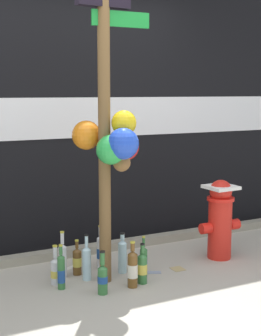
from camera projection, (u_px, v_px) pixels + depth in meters
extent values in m
plane|color=#ADA899|center=(128.00, 302.00, 3.67)|extent=(14.00, 14.00, 0.00)
cube|color=black|center=(58.00, 96.00, 4.79)|extent=(10.00, 0.20, 3.00)
cube|color=silver|center=(109.00, 117.00, 4.94)|extent=(4.27, 0.01, 0.39)
cube|color=gray|center=(73.00, 252.00, 4.71)|extent=(8.00, 0.12, 0.08)
cylinder|color=brown|center=(104.00, 132.00, 3.90)|extent=(0.10, 0.10, 2.46)
cube|color=#198C33|center=(121.00, 19.00, 3.83)|extent=(0.49, 0.02, 0.12)
sphere|color=red|center=(125.00, 147.00, 4.04)|extent=(0.23, 0.23, 0.23)
sphere|color=blue|center=(123.00, 144.00, 3.78)|extent=(0.24, 0.24, 0.24)
sphere|color=yellow|center=(124.00, 123.00, 3.89)|extent=(0.20, 0.20, 0.20)
sphere|color=green|center=(111.00, 150.00, 3.82)|extent=(0.23, 0.23, 0.23)
sphere|color=orange|center=(86.00, 135.00, 3.99)|extent=(0.24, 0.24, 0.24)
sphere|color=brown|center=(122.00, 163.00, 3.91)|extent=(0.14, 0.14, 0.14)
sphere|color=brown|center=(122.00, 149.00, 3.90)|extent=(0.10, 0.10, 0.10)
sphere|color=brown|center=(118.00, 145.00, 3.88)|extent=(0.04, 0.04, 0.04)
sphere|color=brown|center=(125.00, 145.00, 3.91)|extent=(0.04, 0.04, 0.04)
sphere|color=brown|center=(124.00, 150.00, 3.86)|extent=(0.04, 0.04, 0.04)
cylinder|color=red|center=(220.00, 229.00, 4.61)|extent=(0.22, 0.22, 0.55)
cylinder|color=red|center=(221.00, 199.00, 4.57)|extent=(0.25, 0.25, 0.03)
sphere|color=red|center=(221.00, 191.00, 4.56)|extent=(0.21, 0.21, 0.21)
cylinder|color=red|center=(206.00, 228.00, 4.54)|extent=(0.10, 0.10, 0.10)
cylinder|color=red|center=(234.00, 224.00, 4.68)|extent=(0.10, 0.10, 0.10)
cube|color=white|center=(221.00, 187.00, 4.55)|extent=(0.28, 0.28, 0.03)
cylinder|color=#337038|center=(103.00, 281.00, 3.81)|extent=(0.08, 0.08, 0.20)
cone|color=#337038|center=(102.00, 267.00, 3.79)|extent=(0.08, 0.08, 0.03)
cylinder|color=#337038|center=(102.00, 259.00, 3.78)|extent=(0.04, 0.04, 0.10)
cylinder|color=#1E478C|center=(103.00, 279.00, 3.81)|extent=(0.08, 0.08, 0.06)
cylinder|color=black|center=(102.00, 252.00, 3.77)|extent=(0.04, 0.04, 0.01)
cylinder|color=#B2DBEA|center=(87.00, 265.00, 4.09)|extent=(0.07, 0.07, 0.26)
cone|color=#B2DBEA|center=(87.00, 248.00, 4.07)|extent=(0.07, 0.07, 0.03)
cylinder|color=#B2DBEA|center=(86.00, 241.00, 4.06)|extent=(0.03, 0.03, 0.09)
cylinder|color=black|center=(86.00, 235.00, 4.05)|extent=(0.03, 0.03, 0.01)
cylinder|color=silver|center=(100.00, 253.00, 4.38)|extent=(0.06, 0.06, 0.27)
cone|color=silver|center=(100.00, 237.00, 4.36)|extent=(0.06, 0.06, 0.03)
cylinder|color=silver|center=(100.00, 231.00, 4.35)|extent=(0.03, 0.03, 0.08)
cylinder|color=#1E478C|center=(100.00, 253.00, 4.38)|extent=(0.06, 0.06, 0.09)
cylinder|color=gold|center=(100.00, 226.00, 4.34)|extent=(0.03, 0.03, 0.01)
cylinder|color=#337038|center=(142.00, 270.00, 4.02)|extent=(0.08, 0.08, 0.22)
cone|color=#337038|center=(142.00, 255.00, 4.00)|extent=(0.08, 0.08, 0.03)
cylinder|color=#337038|center=(142.00, 249.00, 3.99)|extent=(0.03, 0.03, 0.07)
cylinder|color=#D8C64C|center=(142.00, 269.00, 4.02)|extent=(0.08, 0.08, 0.08)
cylinder|color=black|center=(142.00, 244.00, 3.99)|extent=(0.04, 0.04, 0.01)
cylinder|color=#337038|center=(61.00, 273.00, 3.90)|extent=(0.06, 0.06, 0.26)
cone|color=#337038|center=(61.00, 256.00, 3.88)|extent=(0.06, 0.06, 0.02)
cylinder|color=#337038|center=(61.00, 250.00, 3.87)|extent=(0.03, 0.03, 0.07)
cylinder|color=#1E478C|center=(61.00, 276.00, 3.91)|extent=(0.06, 0.06, 0.10)
cylinder|color=gold|center=(61.00, 245.00, 3.87)|extent=(0.03, 0.03, 0.01)
cylinder|color=silver|center=(63.00, 262.00, 4.13)|extent=(0.07, 0.07, 0.27)
cone|color=silver|center=(62.00, 246.00, 4.11)|extent=(0.07, 0.07, 0.03)
cylinder|color=silver|center=(62.00, 238.00, 4.10)|extent=(0.03, 0.03, 0.10)
cylinder|color=gold|center=(62.00, 232.00, 4.09)|extent=(0.04, 0.04, 0.01)
cylinder|color=#337038|center=(144.00, 262.00, 4.24)|extent=(0.06, 0.06, 0.21)
cone|color=#337038|center=(144.00, 248.00, 4.22)|extent=(0.06, 0.06, 0.03)
cylinder|color=#337038|center=(144.00, 242.00, 4.21)|extent=(0.02, 0.02, 0.08)
cylinder|color=#1E478C|center=(144.00, 264.00, 4.24)|extent=(0.07, 0.07, 0.06)
cylinder|color=gold|center=(144.00, 237.00, 4.21)|extent=(0.03, 0.03, 0.01)
cylinder|color=brown|center=(77.00, 263.00, 4.21)|extent=(0.07, 0.07, 0.20)
cone|color=brown|center=(77.00, 250.00, 4.20)|extent=(0.07, 0.07, 0.03)
cylinder|color=brown|center=(77.00, 245.00, 4.19)|extent=(0.03, 0.03, 0.06)
cylinder|color=#D8C64C|center=(77.00, 262.00, 4.21)|extent=(0.08, 0.08, 0.08)
cylinder|color=gold|center=(77.00, 241.00, 4.18)|extent=(0.03, 0.03, 0.01)
cylinder|color=silver|center=(56.00, 273.00, 4.01)|extent=(0.08, 0.08, 0.19)
cone|color=silver|center=(55.00, 260.00, 3.99)|extent=(0.08, 0.08, 0.03)
cylinder|color=silver|center=(55.00, 252.00, 3.98)|extent=(0.03, 0.03, 0.09)
cylinder|color=#D8C64C|center=(56.00, 274.00, 4.01)|extent=(0.08, 0.08, 0.06)
cylinder|color=gold|center=(55.00, 246.00, 3.97)|extent=(0.04, 0.04, 0.01)
cylinder|color=#B2DBEA|center=(122.00, 258.00, 4.25)|extent=(0.07, 0.07, 0.26)
cone|color=#B2DBEA|center=(122.00, 242.00, 4.23)|extent=(0.07, 0.07, 0.03)
cylinder|color=#B2DBEA|center=(122.00, 237.00, 4.23)|extent=(0.04, 0.04, 0.05)
cylinder|color=black|center=(122.00, 233.00, 4.22)|extent=(0.04, 0.04, 0.01)
cylinder|color=brown|center=(133.00, 271.00, 3.94)|extent=(0.08, 0.08, 0.27)
cone|color=brown|center=(133.00, 253.00, 3.92)|extent=(0.08, 0.08, 0.03)
cylinder|color=brown|center=(133.00, 247.00, 3.91)|extent=(0.03, 0.03, 0.06)
cylinder|color=silver|center=(133.00, 271.00, 3.94)|extent=(0.08, 0.08, 0.11)
cylinder|color=gold|center=(133.00, 242.00, 3.90)|extent=(0.04, 0.04, 0.01)
cube|color=#8C99B2|center=(154.00, 272.00, 4.27)|extent=(0.13, 0.10, 0.01)
cube|color=tan|center=(178.00, 269.00, 4.36)|extent=(0.11, 0.12, 0.01)
cube|color=silver|center=(71.00, 267.00, 4.39)|extent=(0.15, 0.11, 0.01)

